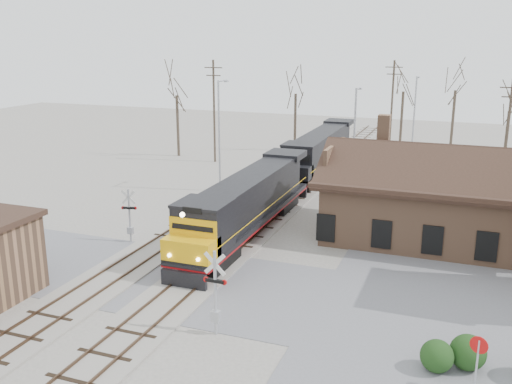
% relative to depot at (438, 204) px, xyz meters
% --- Properties ---
extents(ground, '(140.00, 140.00, 0.00)m').
position_rel_depot_xyz_m(ground, '(-11.99, -12.00, -2.41)').
color(ground, '#A19C92').
rests_on(ground, ground).
extents(road, '(60.00, 9.00, 0.03)m').
position_rel_depot_xyz_m(road, '(-11.99, -12.00, -2.39)').
color(road, slate).
rests_on(road, ground).
extents(track_main, '(3.40, 90.00, 0.24)m').
position_rel_depot_xyz_m(track_main, '(-11.99, 3.00, -2.34)').
color(track_main, '#A19C92').
rests_on(track_main, ground).
extents(track_siding, '(3.40, 90.00, 0.24)m').
position_rel_depot_xyz_m(track_siding, '(-16.49, 3.00, -2.34)').
color(track_siding, '#A19C92').
rests_on(track_siding, ground).
extents(depot, '(15.20, 9.31, 7.90)m').
position_rel_depot_xyz_m(depot, '(0.00, 0.00, 0.00)').
color(depot, '#876046').
rests_on(depot, ground).
extents(locomotive_lead, '(2.83, 18.98, 4.21)m').
position_rel_depot_xyz_m(locomotive_lead, '(-11.99, -3.96, -0.20)').
color(locomotive_lead, black).
rests_on(locomotive_lead, ground).
extents(locomotive_trailing, '(2.83, 18.98, 3.99)m').
position_rel_depot_xyz_m(locomotive_trailing, '(-11.99, 15.30, -0.20)').
color(locomotive_trailing, black).
rests_on(locomotive_trailing, ground).
extents(crossbuck_near, '(1.14, 0.30, 4.00)m').
position_rel_depot_xyz_m(crossbuck_near, '(-8.41, -16.59, -0.53)').
color(crossbuck_near, '#A5A8AD').
rests_on(crossbuck_near, ground).
extents(crossbuck_far, '(1.01, 0.35, 3.60)m').
position_rel_depot_xyz_m(crossbuck_far, '(-18.61, -7.61, -0.69)').
color(crossbuck_far, '#A5A8AD').
rests_on(crossbuck_far, ground).
extents(do_not_enter_sign, '(0.66, 0.26, 2.31)m').
position_rel_depot_xyz_m(do_not_enter_sign, '(2.51, -17.12, -0.81)').
color(do_not_enter_sign, '#A5A8AD').
rests_on(do_not_enter_sign, ground).
extents(hedge_a, '(1.33, 1.33, 1.33)m').
position_rel_depot_xyz_m(hedge_a, '(1.06, -16.17, -1.74)').
color(hedge_a, '#193210').
rests_on(hedge_a, ground).
extents(hedge_b, '(1.46, 1.46, 1.46)m').
position_rel_depot_xyz_m(hedge_b, '(2.21, -15.56, -1.68)').
color(hedge_b, '#193210').
rests_on(hedge_b, ground).
extents(streetlight_a, '(0.25, 2.04, 9.52)m').
position_rel_depot_xyz_m(streetlight_a, '(-18.42, 6.37, 2.90)').
color(streetlight_a, '#A5A8AD').
rests_on(streetlight_a, ground).
extents(streetlight_b, '(0.25, 2.04, 8.93)m').
position_rel_depot_xyz_m(streetlight_b, '(-7.55, 9.91, 2.60)').
color(streetlight_b, '#A5A8AD').
rests_on(streetlight_b, ground).
extents(streetlight_c, '(0.25, 2.04, 9.10)m').
position_rel_depot_xyz_m(streetlight_c, '(-4.05, 24.13, 2.68)').
color(streetlight_c, '#A5A8AD').
rests_on(streetlight_c, ground).
extents(utility_pole_a, '(2.00, 0.24, 10.74)m').
position_rel_depot_xyz_m(utility_pole_a, '(-23.93, 17.23, 3.20)').
color(utility_pole_a, '#382D23').
rests_on(utility_pole_a, ground).
extents(utility_pole_b, '(2.00, 0.24, 10.43)m').
position_rel_depot_xyz_m(utility_pole_b, '(-7.34, 31.31, 3.04)').
color(utility_pole_b, '#382D23').
rests_on(utility_pole_b, ground).
extents(utility_pole_c, '(2.00, 0.24, 9.58)m').
position_rel_depot_xyz_m(utility_pole_c, '(4.62, 16.62, 2.61)').
color(utility_pole_c, '#382D23').
rests_on(utility_pole_c, ground).
extents(tree_a, '(4.52, 4.52, 11.08)m').
position_rel_depot_xyz_m(tree_a, '(-29.11, 18.69, 5.48)').
color(tree_a, '#382D23').
rests_on(tree_a, ground).
extents(tree_b, '(4.47, 4.47, 10.96)m').
position_rel_depot_xyz_m(tree_b, '(-17.62, 26.01, 5.40)').
color(tree_b, '#382D23').
rests_on(tree_b, ground).
extents(tree_c, '(4.41, 4.41, 10.81)m').
position_rel_depot_xyz_m(tree_c, '(-6.44, 34.22, 5.29)').
color(tree_c, '#382D23').
rests_on(tree_c, ground).
extents(tree_d, '(4.73, 4.73, 11.60)m').
position_rel_depot_xyz_m(tree_d, '(-0.41, 32.39, 5.86)').
color(tree_d, '#382D23').
rests_on(tree_d, ground).
extents(tree_e, '(3.81, 3.81, 9.32)m').
position_rel_depot_xyz_m(tree_e, '(5.16, 26.18, 4.22)').
color(tree_e, '#382D23').
rests_on(tree_e, ground).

